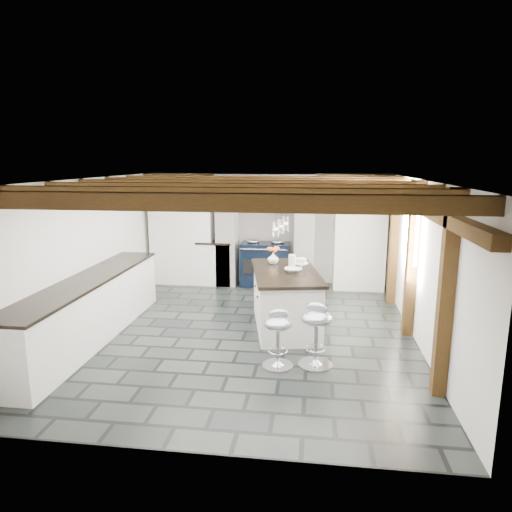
# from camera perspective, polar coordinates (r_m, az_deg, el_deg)

# --- Properties ---
(ground) EXTENTS (6.00, 6.00, 0.00)m
(ground) POSITION_cam_1_polar(r_m,az_deg,el_deg) (7.09, -1.24, -9.38)
(ground) COLOR black
(ground) RESTS_ON ground
(room_shell) EXTENTS (6.00, 6.03, 6.00)m
(room_shell) POSITION_cam_1_polar(r_m,az_deg,el_deg) (8.24, -3.98, 1.35)
(room_shell) COLOR silver
(room_shell) RESTS_ON ground
(range_cooker) EXTENTS (1.00, 0.63, 0.99)m
(range_cooker) POSITION_cam_1_polar(r_m,az_deg,el_deg) (9.49, 1.18, -0.92)
(range_cooker) COLOR black
(range_cooker) RESTS_ON ground
(kitchen_island) EXTENTS (1.28, 1.98, 1.21)m
(kitchen_island) POSITION_cam_1_polar(r_m,az_deg,el_deg) (7.14, 3.66, -5.29)
(kitchen_island) COLOR white
(kitchen_island) RESTS_ON ground
(bar_stool_near) EXTENTS (0.52, 0.52, 0.82)m
(bar_stool_near) POSITION_cam_1_polar(r_m,az_deg,el_deg) (5.84, 7.57, -8.92)
(bar_stool_near) COLOR silver
(bar_stool_near) RESTS_ON ground
(bar_stool_far) EXTENTS (0.43, 0.43, 0.74)m
(bar_stool_far) POSITION_cam_1_polar(r_m,az_deg,el_deg) (5.80, 2.74, -9.53)
(bar_stool_far) COLOR silver
(bar_stool_far) RESTS_ON ground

